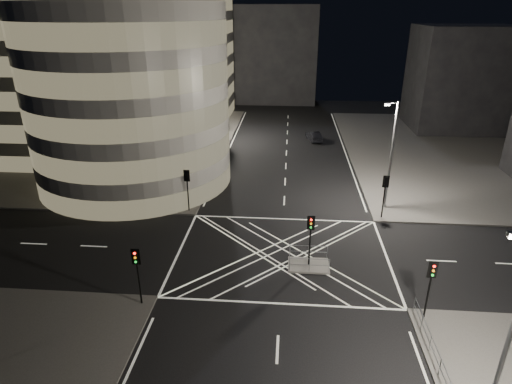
# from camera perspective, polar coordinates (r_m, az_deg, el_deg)

# --- Properties ---
(ground) EXTENTS (120.00, 120.00, 0.00)m
(ground) POSITION_cam_1_polar(r_m,az_deg,el_deg) (33.39, 3.46, -8.29)
(ground) COLOR black
(ground) RESTS_ON ground
(sidewalk_far_left) EXTENTS (42.00, 42.00, 0.15)m
(sidewalk_far_left) POSITION_cam_1_polar(r_m,az_deg,el_deg) (65.05, -22.51, 6.07)
(sidewalk_far_left) COLOR #494845
(sidewalk_far_left) RESTS_ON ground
(sidewalk_far_right) EXTENTS (42.00, 42.00, 0.15)m
(sidewalk_far_right) POSITION_cam_1_polar(r_m,az_deg,el_deg) (64.82, 30.76, 4.47)
(sidewalk_far_right) COLOR #494845
(sidewalk_far_right) RESTS_ON ground
(central_island) EXTENTS (3.00, 2.00, 0.15)m
(central_island) POSITION_cam_1_polar(r_m,az_deg,el_deg) (32.13, 7.02, -9.68)
(central_island) COLOR slate
(central_island) RESTS_ON ground
(office_tower_curved) EXTENTS (30.00, 29.00, 27.20)m
(office_tower_curved) POSITION_cam_1_polar(r_m,az_deg,el_deg) (51.84, -20.25, 16.68)
(office_tower_curved) COLOR #97968F
(office_tower_curved) RESTS_ON sidewalk_far_left
(office_block_rear) EXTENTS (24.00, 16.00, 22.00)m
(office_block_rear) POSITION_cam_1_polar(r_m,az_deg,el_deg) (74.12, -13.61, 17.89)
(office_block_rear) COLOR #97968F
(office_block_rear) RESTS_ON sidewalk_far_left
(building_right_far) EXTENTS (14.00, 12.00, 15.00)m
(building_right_far) POSITION_cam_1_polar(r_m,az_deg,el_deg) (73.76, 25.69, 13.53)
(building_right_far) COLOR black
(building_right_far) RESTS_ON sidewalk_far_right
(building_far_end) EXTENTS (18.00, 8.00, 18.00)m
(building_far_end) POSITION_cam_1_polar(r_m,az_deg,el_deg) (86.94, 1.81, 17.80)
(building_far_end) COLOR black
(building_far_end) RESTS_ON ground
(tree_a) EXTENTS (4.53, 4.53, 6.73)m
(tree_a) POSITION_cam_1_polar(r_m,az_deg,el_deg) (41.13, -10.90, 4.19)
(tree_a) COLOR black
(tree_a) RESTS_ON sidewalk_far_left
(tree_b) EXTENTS (4.49, 4.49, 7.31)m
(tree_b) POSITION_cam_1_polar(r_m,az_deg,el_deg) (46.49, -9.08, 7.33)
(tree_b) COLOR black
(tree_b) RESTS_ON sidewalk_far_left
(tree_c) EXTENTS (4.18, 4.18, 7.38)m
(tree_c) POSITION_cam_1_polar(r_m,az_deg,el_deg) (52.08, -7.61, 9.43)
(tree_c) COLOR black
(tree_c) RESTS_ON sidewalk_far_left
(tree_d) EXTENTS (5.53, 5.53, 8.84)m
(tree_d) POSITION_cam_1_polar(r_m,az_deg,el_deg) (57.66, -6.43, 11.55)
(tree_d) COLOR black
(tree_d) RESTS_ON sidewalk_far_left
(tree_e) EXTENTS (3.63, 3.63, 6.18)m
(tree_e) POSITION_cam_1_polar(r_m,az_deg,el_deg) (63.75, -5.37, 11.30)
(tree_e) COLOR black
(tree_e) RESTS_ON sidewalk_far_left
(traffic_signal_fl) EXTENTS (0.55, 0.22, 4.00)m
(traffic_signal_fl) POSITION_cam_1_polar(r_m,az_deg,el_deg) (39.19, -9.16, 1.22)
(traffic_signal_fl) COLOR black
(traffic_signal_fl) RESTS_ON sidewalk_far_left
(traffic_signal_nl) EXTENTS (0.55, 0.22, 4.00)m
(traffic_signal_nl) POSITION_cam_1_polar(r_m,az_deg,el_deg) (27.63, -15.58, -9.50)
(traffic_signal_nl) COLOR black
(traffic_signal_nl) RESTS_ON sidewalk_near_left
(traffic_signal_fr) EXTENTS (0.55, 0.22, 4.00)m
(traffic_signal_fr) POSITION_cam_1_polar(r_m,az_deg,el_deg) (39.07, 16.82, 0.41)
(traffic_signal_fr) COLOR black
(traffic_signal_fr) RESTS_ON sidewalk_far_right
(traffic_signal_nr) EXTENTS (0.55, 0.22, 4.00)m
(traffic_signal_nr) POSITION_cam_1_polar(r_m,az_deg,el_deg) (27.46, 22.28, -10.74)
(traffic_signal_nr) COLOR black
(traffic_signal_nr) RESTS_ON sidewalk_near_right
(traffic_signal_island) EXTENTS (0.55, 0.22, 4.00)m
(traffic_signal_island) POSITION_cam_1_polar(r_m,az_deg,el_deg) (30.68, 7.28, -5.23)
(traffic_signal_island) COLOR black
(traffic_signal_island) RESTS_ON central_island
(street_lamp_left_near) EXTENTS (1.25, 0.25, 10.00)m
(street_lamp_left_near) POSITION_cam_1_polar(r_m,az_deg,el_deg) (43.26, -8.65, 7.07)
(street_lamp_left_near) COLOR slate
(street_lamp_left_near) RESTS_ON sidewalk_far_left
(street_lamp_left_far) EXTENTS (1.25, 0.25, 10.00)m
(street_lamp_left_far) POSITION_cam_1_polar(r_m,az_deg,el_deg) (60.41, -4.88, 11.91)
(street_lamp_left_far) COLOR slate
(street_lamp_left_far) RESTS_ON sidewalk_far_left
(street_lamp_right_far) EXTENTS (1.25, 0.25, 10.00)m
(street_lamp_right_far) POSITION_cam_1_polar(r_m,az_deg,el_deg) (40.35, 17.55, 5.03)
(street_lamp_right_far) COLOR slate
(street_lamp_right_far) RESTS_ON sidewalk_far_right
(street_lamp_right_near) EXTENTS (1.25, 0.25, 10.00)m
(street_lamp_right_near) POSITION_cam_1_polar(r_m,az_deg,el_deg) (20.88, 30.76, -15.51)
(street_lamp_right_near) COLOR slate
(street_lamp_right_near) RESTS_ON sidewalk_near_right
(railing_near_right) EXTENTS (0.06, 11.70, 1.10)m
(railing_near_right) POSITION_cam_1_polar(r_m,az_deg,el_deg) (24.75, 23.91, -21.96)
(railing_near_right) COLOR slate
(railing_near_right) RESTS_ON sidewalk_near_right
(railing_island_south) EXTENTS (2.80, 0.06, 1.10)m
(railing_island_south) POSITION_cam_1_polar(r_m,az_deg,el_deg) (31.04, 7.13, -9.62)
(railing_island_south) COLOR slate
(railing_island_south) RESTS_ON central_island
(railing_island_north) EXTENTS (2.80, 0.06, 1.10)m
(railing_island_north) POSITION_cam_1_polar(r_m,az_deg,el_deg) (32.56, 7.02, -7.90)
(railing_island_north) COLOR slate
(railing_island_north) RESTS_ON central_island
(sedan) EXTENTS (2.36, 4.29, 1.34)m
(sedan) POSITION_cam_1_polar(r_m,az_deg,el_deg) (61.78, 7.72, 7.39)
(sedan) COLOR black
(sedan) RESTS_ON ground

